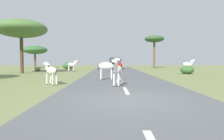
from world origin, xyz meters
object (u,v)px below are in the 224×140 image
Objects in this scene: zebra_1 at (108,66)px; zebra_2 at (188,65)px; tree_0 at (35,50)px; bush_1 at (187,70)px; zebra_4 at (51,71)px; tree_3 at (154,40)px; car_0 at (115,64)px; rock_0 at (38,69)px; bush_0 at (69,66)px; zebra_0 at (118,70)px; tree_2 at (21,29)px; zebra_3 at (72,65)px.

zebra_1 is 1.10× the size of zebra_2.
tree_0 reaches higher than bush_1.
zebra_4 is 24.98m from tree_3.
zebra_4 is 18.98m from car_0.
rock_0 is (-5.92, 14.06, -0.57)m from zebra_4.
tree_0 reaches higher than zebra_2.
zebra_1 is 18.24m from bush_0.
tree_3 is (7.04, 23.04, 3.95)m from zebra_0.
tree_2 reaches higher than zebra_2.
zebra_0 is 0.98× the size of zebra_3.
rock_0 is (-16.72, -8.10, -4.59)m from tree_3.
tree_3 reaches higher than zebra_3.
zebra_2 is at bearing -83.37° from tree_3.
zebra_1 is 0.38× the size of car_0.
tree_2 is (-9.22, 7.57, 3.70)m from zebra_1.
tree_3 is at bearing -5.78° from tree_0.
zebra_1 is 21.64m from tree_3.
tree_2 is at bearing -29.14° from zebra_0.
zebra_4 is at bearing -142.00° from bush_1.
rock_0 is (0.10, 4.22, -4.45)m from tree_2.
tree_2 reaches higher than bush_1.
tree_2 is at bearing -107.06° from bush_0.
bush_0 is at bearing -52.84° from zebra_0.
rock_0 is at bearing -38.59° from zebra_0.
zebra_0 is 0.85× the size of zebra_1.
zebra_4 is at bearing -58.54° from tree_2.
tree_2 is (-9.78, 10.72, 3.81)m from zebra_0.
zebra_2 is 26.03m from tree_0.
zebra_3 reaches higher than rock_0.
zebra_0 is 0.80× the size of bush_0.
zebra_3 is 13.21m from bush_1.
zebra_0 is at bearing -127.71° from bush_1.
car_0 is at bearing 40.58° from tree_2.
zebra_4 is at bearing -67.18° from rock_0.
zebra_0 is 0.94× the size of zebra_2.
bush_1 is (21.33, -15.50, -2.78)m from tree_0.
car_0 is at bearing 23.99° from rock_0.
tree_2 reaches higher than zebra_3.
zebra_4 is 0.25× the size of tree_3.
car_0 is at bearing 126.04° from bush_1.
tree_0 is 8.96m from bush_0.
car_0 is 12.07m from bush_1.
zebra_1 is 0.30× the size of tree_3.
tree_0 is 0.77× the size of tree_2.
bush_1 is (12.54, -4.14, -0.43)m from zebra_3.
zebra_1 reaches higher than zebra_0.
tree_0 is 15.08m from tree_2.
rock_0 is (-9.68, 14.94, -0.64)m from zebra_0.
tree_2 is (4.08, -14.44, 1.50)m from tree_0.
bush_0 is at bearing 143.47° from bush_1.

